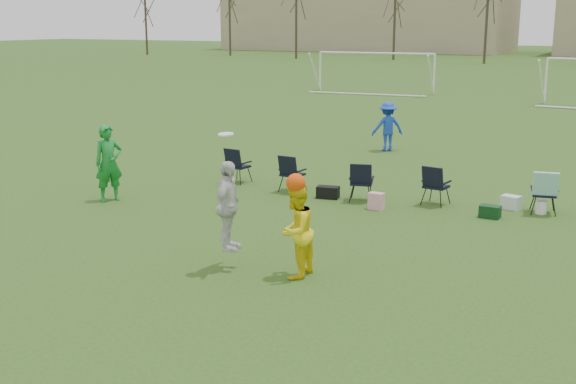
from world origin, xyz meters
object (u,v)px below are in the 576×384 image
Objects in this scene: fielder_green_near at (109,163)px; center_contest at (267,219)px; goal_left at (376,61)px; fielder_blue at (388,126)px.

center_contest is (6.01, -2.84, 0.04)m from fielder_green_near.
fielder_green_near is 29.63m from goal_left.
fielder_blue is (3.64, 9.82, -0.10)m from fielder_green_near.
goal_left is (-10.20, 32.15, 0.94)m from center_contest.
fielder_green_near is at bearing 30.46° from fielder_blue.
center_contest is (2.37, -12.66, 0.15)m from fielder_blue.
center_contest is at bearing -77.40° from goal_left.
fielder_green_near is at bearing 154.73° from center_contest.
fielder_green_near is at bearing -86.87° from goal_left.
goal_left is (-7.83, 19.49, 1.09)m from fielder_blue.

